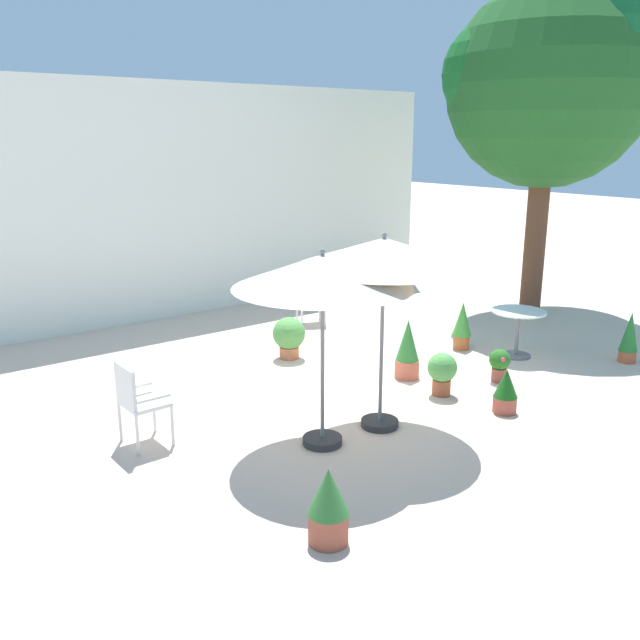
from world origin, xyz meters
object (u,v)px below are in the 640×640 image
Objects in this scene: potted_plant_0 at (629,337)px; potted_plant_1 at (407,350)px; patio_umbrella_1 at (323,274)px; cafe_table_0 at (518,324)px; potted_plant_5 at (289,336)px; patio_umbrella_0 at (384,255)px; patio_chair_0 at (310,295)px; shade_tree at (548,85)px; potted_plant_7 at (328,505)px; potted_plant_4 at (442,371)px; potted_plant_3 at (462,324)px; potted_plant_6 at (500,363)px; potted_plant_2 at (506,391)px; patio_chair_1 at (137,398)px.

potted_plant_1 is at bearing 153.80° from potted_plant_0.
patio_umbrella_1 is 4.51m from cafe_table_0.
patio_umbrella_0 is at bearing -102.43° from potted_plant_5.
patio_umbrella_0 is 2.61× the size of patio_chair_0.
shade_tree is 7.27× the size of cafe_table_0.
potted_plant_4 is at bearing 27.91° from potted_plant_7.
potted_plant_0 is at bearing -13.70° from potted_plant_4.
potted_plant_3 is 1.67× the size of potted_plant_6.
potted_plant_2 is 1.22× the size of potted_plant_6.
potted_plant_1 is at bearing 35.01° from patio_umbrella_0.
potted_plant_2 is (0.08, -1.62, -0.13)m from potted_plant_1.
potted_plant_0 is at bearing 8.21° from potted_plant_7.
patio_umbrella_1 is 2.43m from patio_chair_1.
potted_plant_5 is at bearing 58.87° from potted_plant_7.
patio_umbrella_0 reaches higher than patio_chair_0.
patio_chair_1 is 1.23× the size of potted_plant_3.
cafe_table_0 is 0.87× the size of patio_chair_1.
potted_plant_6 is at bearing -7.82° from potted_plant_4.
potted_plant_3 is at bearing 24.89° from patio_umbrella_0.
potted_plant_2 is 1.10m from potted_plant_6.
patio_chair_0 is 1.03× the size of potted_plant_1.
potted_plant_3 reaches higher than potted_plant_2.
potted_plant_1 is at bearing 23.10° from patio_umbrella_1.
potted_plant_5 is (0.60, 2.70, -1.68)m from patio_umbrella_0.
patio_umbrella_1 is 2.80× the size of potted_plant_0.
potted_plant_3 is 5.74m from potted_plant_7.
shade_tree is 4.73m from cafe_table_0.
patio_chair_0 is at bearing 109.31° from potted_plant_3.
potted_plant_4 is 0.89× the size of potted_plant_5.
potted_plant_4 is (1.31, 0.25, -1.71)m from patio_umbrella_0.
potted_plant_5 is at bearing 115.68° from potted_plant_1.
potted_plant_0 reaches higher than potted_plant_3.
potted_plant_5 is at bearing 62.01° from patio_umbrella_1.
potted_plant_3 is (-2.94, -0.83, -3.76)m from shade_tree.
patio_umbrella_0 is at bearing -169.41° from potted_plant_4.
shade_tree is at bearing 20.54° from patio_umbrella_0.
potted_plant_3 is (0.96, -2.75, -0.11)m from patio_chair_0.
patio_chair_0 is at bearing 83.11° from potted_plant_2.
potted_plant_6 is (1.01, -0.14, -0.07)m from potted_plant_4.
potted_plant_0 reaches higher than potted_plant_2.
potted_plant_2 reaches higher than potted_plant_6.
potted_plant_4 is at bearing 5.54° from patio_umbrella_1.
potted_plant_5 reaches higher than potted_plant_4.
shade_tree is 9.27× the size of potted_plant_5.
patio_umbrella_1 is (-0.82, 0.04, -0.12)m from patio_umbrella_0.
shade_tree reaches higher than potted_plant_0.
patio_umbrella_0 is 3.98× the size of potted_plant_4.
patio_umbrella_0 is 2.42× the size of patio_chair_1.
potted_plant_0 is 1.36× the size of potted_plant_4.
shade_tree is 6.03m from potted_plant_1.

